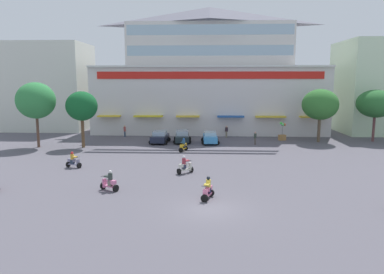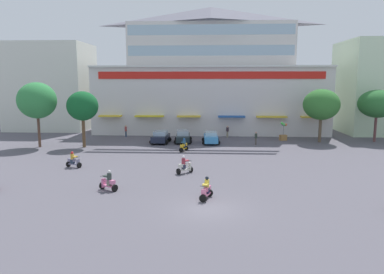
{
  "view_description": "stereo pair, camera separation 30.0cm",
  "coord_description": "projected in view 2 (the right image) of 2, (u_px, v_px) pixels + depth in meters",
  "views": [
    {
      "loc": [
        -0.16,
        -21.56,
        7.91
      ],
      "look_at": [
        -1.69,
        13.21,
        2.49
      ],
      "focal_mm": 33.69,
      "sensor_mm": 36.0,
      "label": 1
    },
    {
      "loc": [
        0.14,
        -21.54,
        7.91
      ],
      "look_at": [
        -1.69,
        13.21,
        2.49
      ],
      "focal_mm": 33.69,
      "sensor_mm": 36.0,
      "label": 2
    }
  ],
  "objects": [
    {
      "name": "ground_plane",
      "position": [
        209.0,
        163.0,
        35.31
      ],
      "size": [
        128.0,
        128.0,
        0.0
      ],
      "primitive_type": "plane",
      "color": "#54505A"
    },
    {
      "name": "colonial_building",
      "position": [
        210.0,
        77.0,
        55.98
      ],
      "size": [
        34.81,
        14.49,
        19.04
      ],
      "color": "silver",
      "rests_on": "ground"
    },
    {
      "name": "flank_building_left",
      "position": [
        51.0,
        87.0,
        59.35
      ],
      "size": [
        12.66,
        9.56,
        13.92
      ],
      "color": "silver",
      "rests_on": "ground"
    },
    {
      "name": "flank_building_right",
      "position": [
        382.0,
        87.0,
        55.24
      ],
      "size": [
        11.97,
        11.24,
        13.97
      ],
      "color": "beige",
      "rests_on": "ground"
    },
    {
      "name": "plaza_tree_0",
      "position": [
        82.0,
        106.0,
        42.74
      ],
      "size": [
        3.74,
        3.37,
        6.73
      ],
      "color": "brown",
      "rests_on": "ground"
    },
    {
      "name": "plaza_tree_1",
      "position": [
        377.0,
        104.0,
        46.71
      ],
      "size": [
        4.72,
        5.19,
        6.81
      ],
      "color": "brown",
      "rests_on": "ground"
    },
    {
      "name": "plaza_tree_2",
      "position": [
        37.0,
        101.0,
        42.82
      ],
      "size": [
        4.56,
        4.46,
        7.79
      ],
      "color": "brown",
      "rests_on": "ground"
    },
    {
      "name": "plaza_tree_3",
      "position": [
        321.0,
        105.0,
        46.33
      ],
      "size": [
        4.63,
        4.59,
        6.91
      ],
      "color": "brown",
      "rests_on": "ground"
    },
    {
      "name": "parked_car_0",
      "position": [
        161.0,
        137.0,
        46.32
      ],
      "size": [
        2.57,
        3.99,
        1.55
      ],
      "color": "#1A2032",
      "rests_on": "ground"
    },
    {
      "name": "parked_car_1",
      "position": [
        183.0,
        136.0,
        46.71
      ],
      "size": [
        2.48,
        4.41,
        1.6
      ],
      "color": "#1B272B",
      "rests_on": "ground"
    },
    {
      "name": "parked_car_2",
      "position": [
        211.0,
        138.0,
        45.88
      ],
      "size": [
        2.39,
        3.88,
        1.52
      ],
      "color": "#3785C4",
      "rests_on": "ground"
    },
    {
      "name": "scooter_rider_1",
      "position": [
        109.0,
        182.0,
        26.25
      ],
      "size": [
        1.49,
        1.16,
        1.53
      ],
      "color": "black",
      "rests_on": "ground"
    },
    {
      "name": "scooter_rider_2",
      "position": [
        73.0,
        161.0,
        33.21
      ],
      "size": [
        1.48,
        0.94,
        1.5
      ],
      "color": "black",
      "rests_on": "ground"
    },
    {
      "name": "scooter_rider_3",
      "position": [
        184.0,
        146.0,
        40.84
      ],
      "size": [
        1.02,
        1.49,
        1.51
      ],
      "color": "black",
      "rests_on": "ground"
    },
    {
      "name": "scooter_rider_4",
      "position": [
        184.0,
        166.0,
        31.06
      ],
      "size": [
        1.45,
        1.31,
        1.59
      ],
      "color": "black",
      "rests_on": "ground"
    },
    {
      "name": "scooter_rider_5",
      "position": [
        206.0,
        190.0,
        24.26
      ],
      "size": [
        0.94,
        1.51,
        1.57
      ],
      "color": "black",
      "rests_on": "ground"
    },
    {
      "name": "pedestrian_0",
      "position": [
        227.0,
        131.0,
        50.83
      ],
      "size": [
        0.41,
        0.41,
        1.65
      ],
      "color": "#7A715B",
      "rests_on": "ground"
    },
    {
      "name": "pedestrian_1",
      "position": [
        256.0,
        137.0,
        45.01
      ],
      "size": [
        0.44,
        0.44,
        1.65
      ],
      "color": "#4A423C",
      "rests_on": "ground"
    },
    {
      "name": "pedestrian_2",
      "position": [
        126.0,
        130.0,
        51.46
      ],
      "size": [
        0.4,
        0.4,
        1.66
      ],
      "color": "#213147",
      "rests_on": "ground"
    },
    {
      "name": "balloon_vendor_cart",
      "position": [
        283.0,
        133.0,
        48.31
      ],
      "size": [
        1.04,
        0.86,
        2.5
      ],
      "color": "#9F713E",
      "rests_on": "ground"
    }
  ]
}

